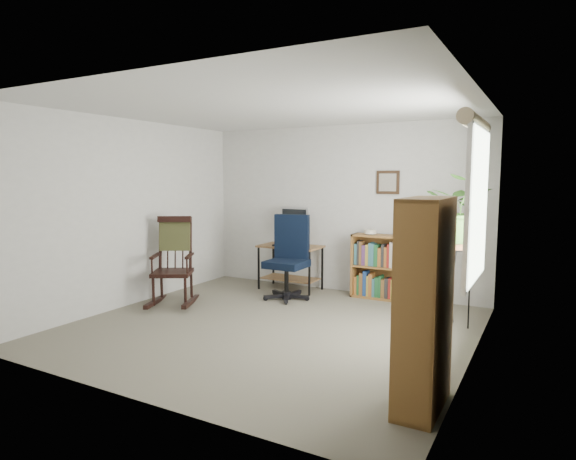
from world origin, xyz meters
The scene contains 18 objects.
floor centered at (0.00, 0.00, 0.00)m, with size 4.20×4.00×0.00m, color slate.
ceiling centered at (0.00, 0.00, 2.40)m, with size 4.20×4.00×0.00m, color silver.
wall_back centered at (0.00, 2.00, 1.20)m, with size 4.20×0.00×2.40m, color silver.
wall_front centered at (0.00, -2.00, 1.20)m, with size 4.20×0.00×2.40m, color silver.
wall_left centered at (-2.10, 0.00, 1.20)m, with size 0.00×4.00×2.40m, color silver.
wall_right centered at (2.10, 0.00, 1.20)m, with size 0.00×4.00×2.40m, color silver.
window centered at (2.06, 0.30, 1.40)m, with size 0.12×1.20×1.50m, color silver, non-canonical shape.
desk centered at (-0.67, 1.70, 0.33)m, with size 0.91×0.50×0.66m, color olive, non-canonical shape.
monitor centered at (-0.67, 1.84, 0.94)m, with size 0.46×0.16×0.56m, color #B0B1B5, non-canonical shape.
keyboard centered at (-0.67, 1.58, 0.67)m, with size 0.40×0.15×0.03m, color black.
office_chair centered at (-0.44, 1.16, 0.58)m, with size 0.64×0.64×1.17m, color black, non-canonical shape.
rocking_chair centered at (-1.61, 0.20, 0.58)m, with size 0.60×1.01×1.17m, color black, non-canonical shape.
low_bookshelf centered at (0.69, 1.82, 0.44)m, with size 0.83×0.28×0.88m, color olive, non-canonical shape.
tall_bookshelf centered at (1.92, -1.08, 0.76)m, with size 0.29×0.67×1.52m, color olive, non-canonical shape.
plant_stand centered at (1.80, 1.02, 0.51)m, with size 0.28×0.28×1.02m, color black, non-canonical shape.
spider_plant centered at (1.80, 1.02, 1.68)m, with size 1.69×1.88×1.46m, color #366523.
potted_plant_small centered at (0.97, 1.83, 0.93)m, with size 0.13×0.24×0.11m, color #366523.
framed_picture centered at (0.69, 1.97, 1.59)m, with size 0.32×0.04×0.32m, color black, non-canonical shape.
Camera 1 is at (2.68, -4.47, 1.67)m, focal length 30.00 mm.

